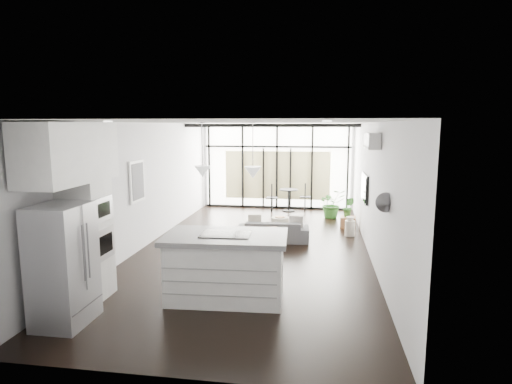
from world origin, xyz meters
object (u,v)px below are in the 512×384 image
(fridge, at_px, (63,265))
(pouf, at_px, (280,224))
(console_bench, at_px, (244,241))
(sofa, at_px, (273,227))
(island, at_px, (226,267))
(tv, at_px, (365,188))
(milk_can, at_px, (350,226))

(fridge, xyz_separation_m, pouf, (2.45, 5.71, -0.66))
(console_bench, bearing_deg, pouf, 55.17)
(console_bench, bearing_deg, sofa, 44.14)
(fridge, bearing_deg, sofa, 63.31)
(island, distance_m, sofa, 3.56)
(island, xyz_separation_m, tv, (2.47, 3.76, 0.78))
(console_bench, relative_size, pouf, 3.36)
(pouf, bearing_deg, island, -95.40)
(tv, bearing_deg, sofa, -173.89)
(fridge, distance_m, milk_can, 6.94)
(fridge, bearing_deg, island, 30.45)
(pouf, bearing_deg, console_bench, -106.72)
(sofa, height_order, console_bench, sofa)
(tv, bearing_deg, fridge, -132.23)
(milk_can, bearing_deg, island, -117.21)
(island, relative_size, tv, 1.74)
(fridge, relative_size, pouf, 3.68)
(island, relative_size, milk_can, 3.94)
(pouf, xyz_separation_m, milk_can, (1.78, -0.24, 0.06))
(fridge, distance_m, console_bench, 4.20)
(console_bench, height_order, tv, tv)
(fridge, height_order, sofa, fridge)
(island, xyz_separation_m, pouf, (0.43, 4.53, -0.34))
(pouf, distance_m, milk_can, 1.79)
(fridge, height_order, pouf, fridge)
(fridge, bearing_deg, milk_can, 52.35)
(console_bench, distance_m, pouf, 2.08)
(island, bearing_deg, sofa, 81.10)
(console_bench, bearing_deg, fridge, -134.52)
(fridge, distance_m, sofa, 5.31)
(island, distance_m, milk_can, 4.83)
(pouf, height_order, milk_can, milk_can)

